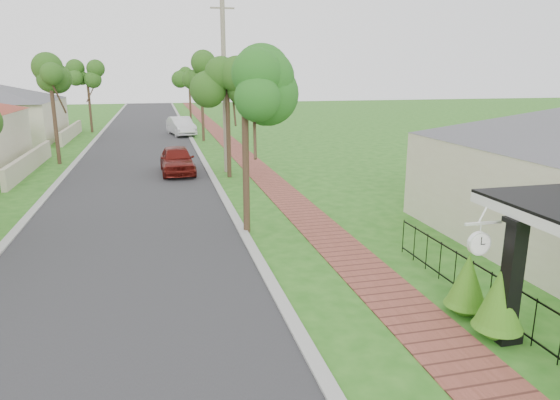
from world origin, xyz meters
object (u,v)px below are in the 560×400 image
object	(u,v)px
parked_car_red	(177,160)
station_clock	(479,242)
porch_post	(510,287)
utility_pole	(224,88)
near_tree	(245,95)
parked_car_white	(181,126)

from	to	relation	value
parked_car_red	station_clock	bearing A→B (deg)	-76.00
parked_car_red	porch_post	bearing A→B (deg)	-74.90
porch_post	utility_pole	world-z (taller)	utility_pole
near_tree	utility_pole	bearing A→B (deg)	85.89
utility_pole	near_tree	bearing A→B (deg)	-94.11
porch_post	parked_car_white	world-z (taller)	porch_post
near_tree	utility_pole	world-z (taller)	utility_pole
parked_car_white	utility_pole	bearing A→B (deg)	-95.40
porch_post	station_clock	world-z (taller)	porch_post
parked_car_red	near_tree	size ratio (longest dim) A/B	0.74
porch_post	station_clock	distance (m)	1.05
parked_car_white	utility_pole	world-z (taller)	utility_pole
parked_car_red	utility_pole	xyz separation A→B (m)	(2.54, -0.19, 3.64)
near_tree	station_clock	world-z (taller)	near_tree
porch_post	station_clock	xyz separation A→B (m)	(-0.50, 0.40, 0.83)
utility_pole	parked_car_white	bearing A→B (deg)	95.26
utility_pole	station_clock	distance (m)	18.28
parked_car_red	station_clock	world-z (taller)	station_clock
parked_car_white	near_tree	xyz separation A→B (m)	(0.78, -26.94, 3.70)
utility_pole	station_clock	world-z (taller)	utility_pole
parked_car_white	parked_car_red	bearing A→B (deg)	-104.20
station_clock	parked_car_red	bearing A→B (deg)	105.57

